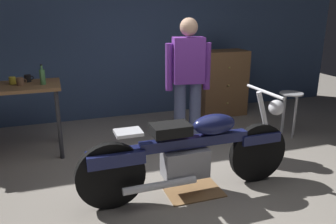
{
  "coord_description": "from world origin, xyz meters",
  "views": [
    {
      "loc": [
        -1.18,
        -2.76,
        1.78
      ],
      "look_at": [
        -0.0,
        0.7,
        0.65
      ],
      "focal_mm": 36.09,
      "sensor_mm": 36.0,
      "label": 1
    }
  ],
  "objects_px": {
    "shop_stool": "(290,102)",
    "mug_black_matte": "(28,78)",
    "motorcycle": "(192,151)",
    "wooden_dresser": "(222,83)",
    "person_standing": "(188,79)",
    "mug_brown_stoneware": "(20,81)",
    "mug_yellow_tall": "(13,80)",
    "bottle": "(42,76)"
  },
  "relations": [
    {
      "from": "shop_stool",
      "to": "mug_black_matte",
      "type": "xyz_separation_m",
      "value": [
        -3.44,
        0.65,
        0.45
      ]
    },
    {
      "from": "motorcycle",
      "to": "wooden_dresser",
      "type": "distance_m",
      "value": 2.74
    },
    {
      "from": "motorcycle",
      "to": "person_standing",
      "type": "xyz_separation_m",
      "value": [
        0.39,
        1.08,
        0.48
      ]
    },
    {
      "from": "mug_brown_stoneware",
      "to": "wooden_dresser",
      "type": "bearing_deg",
      "value": 14.47
    },
    {
      "from": "motorcycle",
      "to": "mug_yellow_tall",
      "type": "height_order",
      "value": "motorcycle"
    },
    {
      "from": "motorcycle",
      "to": "person_standing",
      "type": "distance_m",
      "value": 1.24
    },
    {
      "from": "person_standing",
      "to": "bottle",
      "type": "distance_m",
      "value": 1.76
    },
    {
      "from": "person_standing",
      "to": "bottle",
      "type": "height_order",
      "value": "person_standing"
    },
    {
      "from": "motorcycle",
      "to": "wooden_dresser",
      "type": "xyz_separation_m",
      "value": [
        1.51,
        2.28,
        0.1
      ]
    },
    {
      "from": "person_standing",
      "to": "wooden_dresser",
      "type": "height_order",
      "value": "person_standing"
    },
    {
      "from": "person_standing",
      "to": "wooden_dresser",
      "type": "xyz_separation_m",
      "value": [
        1.12,
        1.2,
        -0.38
      ]
    },
    {
      "from": "shop_stool",
      "to": "bottle",
      "type": "distance_m",
      "value": 3.33
    },
    {
      "from": "wooden_dresser",
      "to": "mug_yellow_tall",
      "type": "distance_m",
      "value": 3.28
    },
    {
      "from": "shop_stool",
      "to": "bottle",
      "type": "height_order",
      "value": "bottle"
    },
    {
      "from": "person_standing",
      "to": "mug_brown_stoneware",
      "type": "bearing_deg",
      "value": -1.54
    },
    {
      "from": "wooden_dresser",
      "to": "shop_stool",
      "type": "bearing_deg",
      "value": -71.23
    },
    {
      "from": "mug_brown_stoneware",
      "to": "mug_black_matte",
      "type": "relative_size",
      "value": 1.03
    },
    {
      "from": "motorcycle",
      "to": "mug_brown_stoneware",
      "type": "bearing_deg",
      "value": 136.26
    },
    {
      "from": "motorcycle",
      "to": "mug_brown_stoneware",
      "type": "height_order",
      "value": "same"
    },
    {
      "from": "motorcycle",
      "to": "mug_yellow_tall",
      "type": "bearing_deg",
      "value": 135.75
    },
    {
      "from": "shop_stool",
      "to": "bottle",
      "type": "bearing_deg",
      "value": 172.33
    },
    {
      "from": "mug_black_matte",
      "to": "wooden_dresser",
      "type": "bearing_deg",
      "value": 11.41
    },
    {
      "from": "person_standing",
      "to": "mug_yellow_tall",
      "type": "distance_m",
      "value": 2.13
    },
    {
      "from": "wooden_dresser",
      "to": "mug_brown_stoneware",
      "type": "relative_size",
      "value": 9.52
    },
    {
      "from": "mug_black_matte",
      "to": "shop_stool",
      "type": "bearing_deg",
      "value": -10.76
    },
    {
      "from": "motorcycle",
      "to": "mug_black_matte",
      "type": "bearing_deg",
      "value": 131.48
    },
    {
      "from": "person_standing",
      "to": "shop_stool",
      "type": "xyz_separation_m",
      "value": [
        1.55,
        -0.06,
        -0.43
      ]
    },
    {
      "from": "bottle",
      "to": "person_standing",
      "type": "bearing_deg",
      "value": -12.34
    },
    {
      "from": "mug_yellow_tall",
      "to": "mug_black_matte",
      "type": "xyz_separation_m",
      "value": [
        0.17,
        0.07,
        0.0
      ]
    },
    {
      "from": "wooden_dresser",
      "to": "bottle",
      "type": "xyz_separation_m",
      "value": [
        -2.83,
        -0.82,
        0.45
      ]
    },
    {
      "from": "motorcycle",
      "to": "mug_black_matte",
      "type": "distance_m",
      "value": 2.3
    },
    {
      "from": "mug_brown_stoneware",
      "to": "mug_black_matte",
      "type": "xyz_separation_m",
      "value": [
        0.07,
        0.19,
        -0.0
      ]
    },
    {
      "from": "person_standing",
      "to": "shop_stool",
      "type": "relative_size",
      "value": 2.61
    },
    {
      "from": "person_standing",
      "to": "bottle",
      "type": "relative_size",
      "value": 6.93
    },
    {
      "from": "motorcycle",
      "to": "shop_stool",
      "type": "distance_m",
      "value": 2.19
    },
    {
      "from": "shop_stool",
      "to": "motorcycle",
      "type": "bearing_deg",
      "value": -152.27
    },
    {
      "from": "shop_stool",
      "to": "wooden_dresser",
      "type": "height_order",
      "value": "wooden_dresser"
    },
    {
      "from": "motorcycle",
      "to": "wooden_dresser",
      "type": "relative_size",
      "value": 1.99
    },
    {
      "from": "motorcycle",
      "to": "shop_stool",
      "type": "relative_size",
      "value": 3.42
    },
    {
      "from": "mug_brown_stoneware",
      "to": "bottle",
      "type": "distance_m",
      "value": 0.26
    },
    {
      "from": "wooden_dresser",
      "to": "mug_black_matte",
      "type": "xyz_separation_m",
      "value": [
        -3.01,
        -0.61,
        0.39
      ]
    },
    {
      "from": "mug_yellow_tall",
      "to": "mug_brown_stoneware",
      "type": "relative_size",
      "value": 0.93
    }
  ]
}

